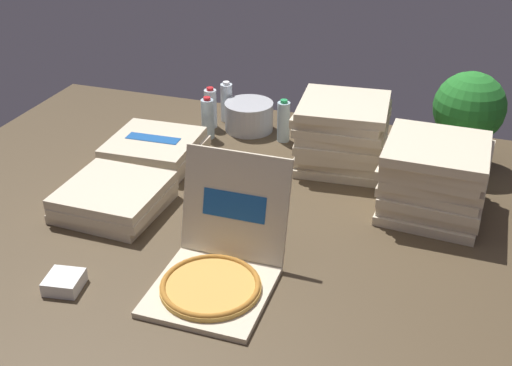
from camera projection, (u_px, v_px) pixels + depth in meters
The scene contains 13 objects.
ground_plane at pixel (246, 225), 2.67m from camera, with size 3.20×2.40×0.02m, color #4C3D28.
open_pizza_box at pixel (217, 265), 2.28m from camera, with size 0.41×0.52×0.42m.
pizza_stack_left_far at pixel (343, 133), 3.06m from camera, with size 0.46×0.45×0.32m.
pizza_stack_right_near at pixel (435, 177), 2.67m from camera, with size 0.45×0.46×0.32m.
pizza_stack_center_far at pixel (114, 198), 2.72m from camera, with size 0.43×0.43×0.12m.
pizza_stack_right_far at pixel (155, 150), 3.13m from camera, with size 0.43×0.42×0.12m.
ice_bucket at pixel (249, 116), 3.45m from camera, with size 0.26×0.26×0.15m, color #B7BABF.
water_bottle_0 at pixel (284, 121), 3.31m from camera, with size 0.07×0.07×0.23m.
water_bottle_1 at pixel (211, 108), 3.46m from camera, with size 0.07×0.07×0.23m.
water_bottle_2 at pixel (227, 102), 3.54m from camera, with size 0.07×0.07×0.23m.
water_bottle_3 at pixel (208, 118), 3.34m from camera, with size 0.07×0.07×0.23m.
potted_plant at pixel (468, 114), 3.00m from camera, with size 0.33×0.33×0.47m.
napkin_pile at pixel (64, 282), 2.27m from camera, with size 0.12×0.12×0.05m, color white.
Camera 1 is at (0.76, -2.11, 1.44)m, focal length 44.90 mm.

